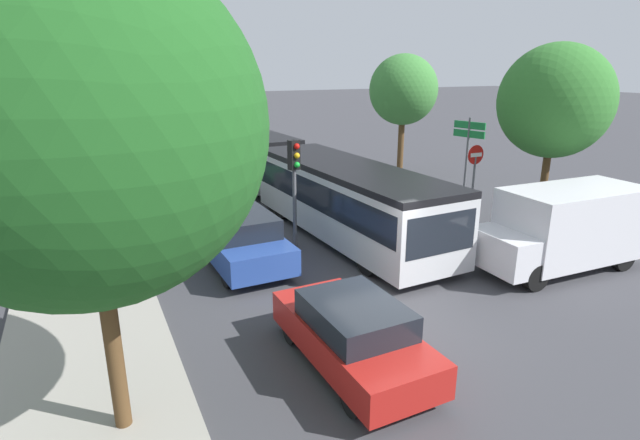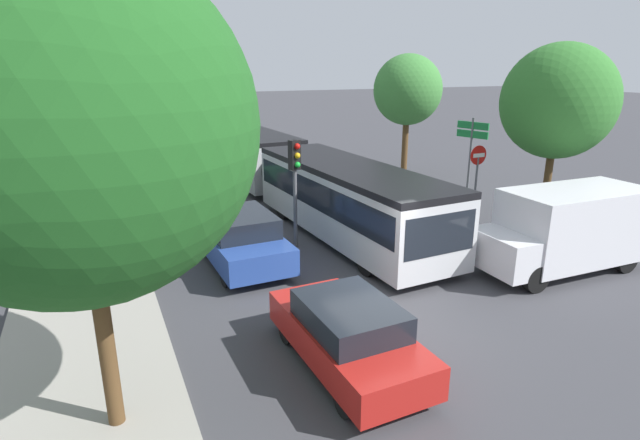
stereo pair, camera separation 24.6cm
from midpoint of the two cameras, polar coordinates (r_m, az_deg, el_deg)
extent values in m
plane|color=#3D3D42|center=(11.55, 8.91, -11.70)|extent=(200.00, 200.00, 0.00)
cube|color=#9E998E|center=(23.37, -25.22, 2.04)|extent=(3.20, 38.77, 0.14)
cube|color=silver|center=(16.49, 3.60, 2.20)|extent=(2.84, 9.37, 2.00)
cube|color=black|center=(16.40, 3.63, 3.41)|extent=(2.84, 9.00, 0.88)
cube|color=black|center=(16.24, 3.68, 5.95)|extent=(2.84, 9.37, 0.20)
cube|color=silver|center=(24.30, -6.99, 7.01)|extent=(2.73, 6.44, 2.00)
cube|color=black|center=(24.24, -7.03, 7.85)|extent=(2.74, 6.19, 0.88)
cube|color=black|center=(24.13, -7.09, 9.58)|extent=(2.73, 6.44, 0.20)
cylinder|color=black|center=(20.95, -3.52, 5.46)|extent=(1.88, 1.05, 1.84)
cube|color=black|center=(12.84, 14.05, -1.61)|extent=(2.20, 0.18, 1.08)
cylinder|color=black|center=(14.99, 12.78, -2.92)|extent=(0.33, 0.99, 0.98)
cylinder|color=black|center=(13.81, 6.02, -4.33)|extent=(0.33, 0.99, 0.98)
cylinder|color=black|center=(19.69, 1.83, 2.37)|extent=(0.33, 0.99, 0.98)
cylinder|color=black|center=(18.80, -3.78, 1.62)|extent=(0.33, 0.99, 0.98)
cylinder|color=black|center=(24.81, -4.65, 5.46)|extent=(0.33, 0.99, 0.98)
cylinder|color=black|center=(24.12, -9.27, 4.94)|extent=(0.33, 0.99, 0.98)
cube|color=teal|center=(37.54, -18.97, 9.84)|extent=(3.13, 11.65, 2.01)
cube|color=black|center=(37.50, -19.03, 10.38)|extent=(3.12, 11.07, 0.84)
cube|color=silver|center=(37.43, -19.14, 11.51)|extent=(3.13, 11.65, 0.20)
cylinder|color=black|center=(41.37, -20.71, 9.18)|extent=(0.35, 1.02, 1.00)
cylinder|color=black|center=(41.47, -17.72, 9.49)|extent=(0.35, 1.02, 1.00)
cylinder|color=black|center=(34.17, -20.28, 7.73)|extent=(0.35, 1.02, 1.00)
cylinder|color=black|center=(34.29, -16.67, 8.11)|extent=(0.35, 1.02, 1.00)
cube|color=#B21E19|center=(9.78, 3.81, -13.44)|extent=(1.74, 3.97, 0.64)
cube|color=black|center=(9.44, 4.16, -10.75)|extent=(1.57, 2.09, 0.49)
cylinder|color=black|center=(10.63, -3.02, -12.37)|extent=(0.22, 0.60, 0.60)
cylinder|color=black|center=(11.17, 3.74, -10.81)|extent=(0.22, 0.60, 0.60)
cylinder|color=black|center=(8.73, 3.83, -19.77)|extent=(0.22, 0.60, 0.60)
cylinder|color=black|center=(9.38, 11.66, -17.18)|extent=(0.22, 0.60, 0.60)
cube|color=#284799|center=(14.65, -8.70, -2.53)|extent=(1.97, 4.48, 0.72)
cube|color=black|center=(14.36, -8.69, -0.28)|extent=(1.78, 2.36, 0.55)
cylinder|color=black|center=(15.87, -12.92, -2.35)|extent=(0.25, 0.68, 0.68)
cylinder|color=black|center=(16.26, -7.49, -1.58)|extent=(0.25, 0.68, 0.68)
cylinder|color=black|center=(13.29, -10.06, -6.11)|extent=(0.25, 0.68, 0.68)
cylinder|color=black|center=(13.75, -3.70, -5.05)|extent=(0.25, 0.68, 0.68)
cube|color=#47474C|center=(19.74, -13.02, 2.22)|extent=(1.77, 4.03, 0.65)
cube|color=black|center=(19.51, -13.07, 3.77)|extent=(1.60, 2.12, 0.50)
cylinder|color=black|center=(20.89, -15.67, 2.08)|extent=(0.22, 0.61, 0.61)
cylinder|color=black|center=(21.16, -11.89, 2.55)|extent=(0.22, 0.61, 0.61)
cylinder|color=black|center=(18.46, -14.19, 0.23)|extent=(0.22, 0.61, 0.61)
cylinder|color=black|center=(18.77, -9.95, 0.79)|extent=(0.22, 0.61, 0.61)
cube|color=#236638|center=(24.40, -15.22, 4.91)|extent=(1.78, 4.07, 0.65)
cube|color=black|center=(24.19, -15.29, 6.20)|extent=(1.61, 2.14, 0.50)
cylinder|color=black|center=(25.59, -17.32, 4.67)|extent=(0.22, 0.62, 0.61)
cylinder|color=black|center=(25.83, -14.17, 5.04)|extent=(0.22, 0.62, 0.61)
cylinder|color=black|center=(23.10, -16.30, 3.46)|extent=(0.22, 0.62, 0.61)
cylinder|color=black|center=(23.36, -12.83, 3.88)|extent=(0.22, 0.62, 0.61)
cube|color=silver|center=(15.67, 27.45, -0.43)|extent=(4.16, 2.13, 2.00)
cube|color=silver|center=(14.03, 20.55, -3.49)|extent=(0.96, 1.93, 1.00)
cylinder|color=black|center=(13.94, 23.90, -6.17)|extent=(0.73, 0.26, 0.72)
cylinder|color=black|center=(15.03, 19.32, -3.96)|extent=(0.73, 0.26, 0.72)
cylinder|color=black|center=(16.40, 31.92, -3.90)|extent=(0.73, 0.26, 0.72)
cylinder|color=black|center=(17.34, 27.50, -2.17)|extent=(0.73, 0.26, 0.72)
cylinder|color=#56595E|center=(15.51, -2.41, 2.89)|extent=(0.12, 0.12, 3.40)
cube|color=black|center=(15.25, -2.47, 7.44)|extent=(0.37, 0.31, 0.90)
sphere|color=red|center=(15.09, -2.15, 8.42)|extent=(0.18, 0.18, 0.18)
sphere|color=#EAAD14|center=(15.13, -2.13, 7.37)|extent=(0.18, 0.18, 0.18)
sphere|color=green|center=(15.18, -2.12, 6.33)|extent=(0.18, 0.18, 0.18)
cylinder|color=#56595E|center=(19.14, 17.66, 3.32)|extent=(0.08, 0.08, 2.40)
cylinder|color=red|center=(18.89, 18.01, 7.06)|extent=(0.70, 0.03, 0.70)
cube|color=white|center=(18.88, 18.05, 7.04)|extent=(0.50, 0.04, 0.14)
cylinder|color=#56595E|center=(20.93, 17.05, 6.20)|extent=(0.10, 0.10, 3.60)
cube|color=#197A38|center=(20.72, 17.41, 10.27)|extent=(0.41, 1.37, 0.28)
cube|color=#197A38|center=(20.76, 17.33, 9.34)|extent=(0.41, 1.37, 0.28)
cylinder|color=#51381E|center=(8.37, -22.42, -13.22)|extent=(0.25, 0.25, 2.98)
ellipsoid|color=#1E561E|center=(7.36, -25.38, 9.65)|extent=(4.87, 4.87, 4.82)
cylinder|color=#51381E|center=(15.45, -24.33, 1.17)|extent=(0.25, 0.25, 3.35)
ellipsoid|color=#1E561E|center=(14.97, -25.84, 12.80)|extent=(4.02, 4.02, 3.92)
cylinder|color=#51381E|center=(25.01, -24.15, 6.12)|extent=(0.30, 0.30, 2.71)
ellipsoid|color=#286623|center=(24.68, -25.02, 12.94)|extent=(3.78, 3.78, 4.37)
ellipsoid|color=#1E561E|center=(24.92, -24.82, 11.47)|extent=(2.27, 2.27, 2.40)
cylinder|color=#51381E|center=(32.00, -24.69, 8.39)|extent=(0.32, 0.32, 2.92)
ellipsoid|color=#33752D|center=(31.76, -25.39, 13.77)|extent=(4.59, 4.59, 4.17)
ellipsoid|color=#33752D|center=(31.26, -25.13, 12.61)|extent=(2.75, 2.75, 2.30)
cylinder|color=#51381E|center=(18.75, 24.78, 3.26)|extent=(0.25, 0.25, 3.04)
ellipsoid|color=#33752D|center=(18.34, 25.93, 12.09)|extent=(3.63, 3.63, 3.70)
cylinder|color=#51381E|center=(26.00, 9.93, 8.19)|extent=(0.31, 0.31, 3.11)
ellipsoid|color=#3D7F38|center=(25.72, 10.27, 14.44)|extent=(3.36, 3.36, 3.43)
camera|label=1|loc=(0.12, -89.52, 0.15)|focal=28.00mm
camera|label=2|loc=(0.12, 90.48, -0.15)|focal=28.00mm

